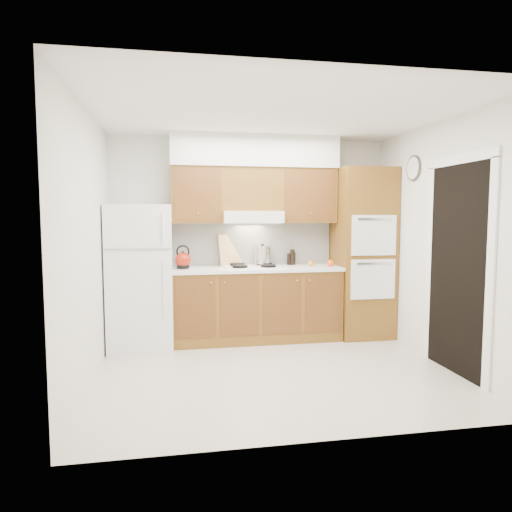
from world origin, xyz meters
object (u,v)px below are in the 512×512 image
Objects in this scene: fridge at (141,277)px; oven_cabinet at (363,253)px; kettle at (183,260)px; stock_pot at (263,255)px.

fridge is 0.78× the size of oven_cabinet.
oven_cabinet reaches higher than kettle.
kettle is (0.51, 0.05, 0.19)m from fridge.
oven_cabinet is 11.47× the size of kettle.
oven_cabinet is 2.34m from kettle.
fridge is 7.72× the size of stock_pot.
fridge is at bearing -179.30° from oven_cabinet.
stock_pot is (1.03, 0.15, 0.04)m from kettle.
kettle is at bearing 179.62° from oven_cabinet.
fridge is 8.97× the size of kettle.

